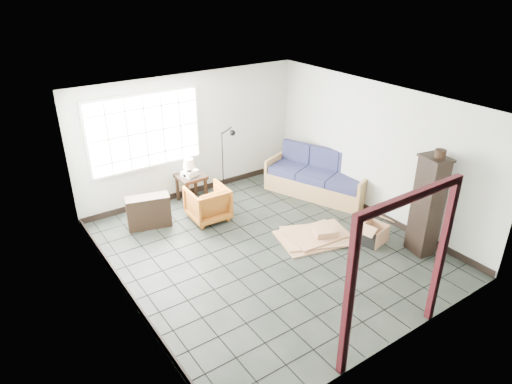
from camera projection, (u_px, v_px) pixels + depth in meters
ground at (268, 249)px, 8.02m from camera, size 5.50×5.50×0.00m
room_shell at (268, 160)px, 7.30m from camera, size 5.02×5.52×2.61m
window_panel at (145, 132)px, 8.81m from camera, size 2.32×0.08×1.52m
doorway_trim at (402, 254)px, 5.42m from camera, size 1.80×0.08×2.20m
futon_sofa at (319, 178)px, 9.86m from camera, size 1.60×2.37×0.98m
armchair at (208, 202)px, 8.83m from camera, size 0.75×0.71×0.75m
side_table at (191, 180)px, 9.46m from camera, size 0.56×0.56×0.60m
table_lamp at (189, 164)px, 9.25m from camera, size 0.32×0.32×0.38m
projector at (190, 173)px, 9.37m from camera, size 0.38×0.34×0.11m
floor_lamp at (228, 158)px, 9.74m from camera, size 0.39×0.28×1.47m
console_shelf at (149, 212)px, 8.59m from camera, size 0.86×0.51×0.63m
tall_shelf at (427, 205)px, 7.58m from camera, size 0.46×0.54×1.76m
pot at (440, 154)px, 7.13m from camera, size 0.19×0.19×0.13m
open_box at (373, 234)px, 8.17m from camera, size 0.83×0.52×0.44m
cardboard_pile at (316, 236)px, 8.32m from camera, size 1.51×1.27×0.19m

